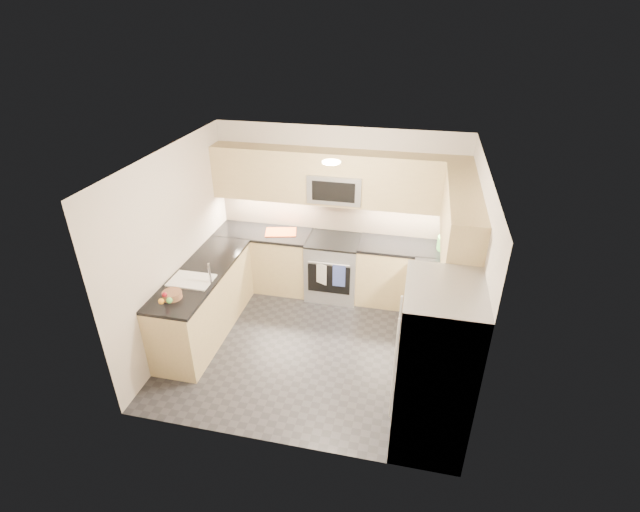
{
  "coord_description": "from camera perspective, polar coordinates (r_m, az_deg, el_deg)",
  "views": [
    {
      "loc": [
        1.11,
        -4.68,
        3.95
      ],
      "look_at": [
        0.0,
        0.35,
        1.15
      ],
      "focal_mm": 26.0,
      "sensor_mm": 36.0,
      "label": 1
    }
  ],
  "objects": [
    {
      "name": "floor",
      "position": [
        6.22,
        -0.71,
        -10.87
      ],
      "size": [
        3.6,
        3.2,
        0.0
      ],
      "primitive_type": "cube",
      "color": "#25252A",
      "rests_on": "ground"
    },
    {
      "name": "ceiling",
      "position": [
        5.02,
        -0.88,
        11.74
      ],
      "size": [
        3.6,
        3.2,
        0.02
      ],
      "primitive_type": "cube",
      "color": "beige",
      "rests_on": "wall_back"
    },
    {
      "name": "wall_back",
      "position": [
        6.93,
        2.24,
        5.56
      ],
      "size": [
        3.6,
        0.02,
        2.5
      ],
      "primitive_type": "cube",
      "color": "beige",
      "rests_on": "floor"
    },
    {
      "name": "wall_front",
      "position": [
        4.24,
        -5.79,
        -11.17
      ],
      "size": [
        3.6,
        0.02,
        2.5
      ],
      "primitive_type": "cube",
      "color": "beige",
      "rests_on": "floor"
    },
    {
      "name": "wall_left",
      "position": [
        6.14,
        -17.38,
        1.03
      ],
      "size": [
        0.02,
        3.2,
        2.5
      ],
      "primitive_type": "cube",
      "color": "beige",
      "rests_on": "floor"
    },
    {
      "name": "wall_right",
      "position": [
        5.45,
        18.01,
        -2.74
      ],
      "size": [
        0.02,
        3.2,
        2.5
      ],
      "primitive_type": "cube",
      "color": "beige",
      "rests_on": "floor"
    },
    {
      "name": "base_cab_back_left",
      "position": [
        7.27,
        -6.79,
        -0.47
      ],
      "size": [
        1.42,
        0.6,
        0.9
      ],
      "primitive_type": "cube",
      "color": "tan",
      "rests_on": "floor"
    },
    {
      "name": "base_cab_back_right",
      "position": [
        6.93,
        10.56,
        -2.35
      ],
      "size": [
        1.42,
        0.6,
        0.9
      ],
      "primitive_type": "cube",
      "color": "tan",
      "rests_on": "floor"
    },
    {
      "name": "base_cab_right",
      "position": [
        5.98,
        13.91,
        -8.3
      ],
      "size": [
        0.6,
        1.7,
        0.9
      ],
      "primitive_type": "cube",
      "color": "tan",
      "rests_on": "floor"
    },
    {
      "name": "base_cab_peninsula",
      "position": [
        6.4,
        -13.99,
        -5.59
      ],
      "size": [
        0.6,
        2.0,
        0.9
      ],
      "primitive_type": "cube",
      "color": "tan",
      "rests_on": "floor"
    },
    {
      "name": "countertop_back_left",
      "position": [
        7.06,
        -7.01,
        2.87
      ],
      "size": [
        1.42,
        0.63,
        0.04
      ],
      "primitive_type": "cube",
      "color": "black",
      "rests_on": "base_cab_back_left"
    },
    {
      "name": "countertop_back_right",
      "position": [
        6.7,
        10.91,
        1.1
      ],
      "size": [
        1.42,
        0.63,
        0.04
      ],
      "primitive_type": "cube",
      "color": "black",
      "rests_on": "base_cab_back_right"
    },
    {
      "name": "countertop_right",
      "position": [
        5.72,
        14.45,
        -4.51
      ],
      "size": [
        0.63,
        1.7,
        0.04
      ],
      "primitive_type": "cube",
      "color": "black",
      "rests_on": "base_cab_right"
    },
    {
      "name": "countertop_peninsula",
      "position": [
        6.16,
        -14.5,
        -1.96
      ],
      "size": [
        0.63,
        2.0,
        0.04
      ],
      "primitive_type": "cube",
      "color": "black",
      "rests_on": "base_cab_peninsula"
    },
    {
      "name": "upper_cab_back",
      "position": [
        6.56,
        2.05,
        9.61
      ],
      "size": [
        3.6,
        0.35,
        0.75
      ],
      "primitive_type": "cube",
      "color": "tan",
      "rests_on": "wall_back"
    },
    {
      "name": "upper_cab_right",
      "position": [
        5.42,
        16.9,
        4.14
      ],
      "size": [
        0.35,
        1.95,
        0.75
      ],
      "primitive_type": "cube",
      "color": "tan",
      "rests_on": "wall_right"
    },
    {
      "name": "backsplash_back",
      "position": [
        6.94,
        2.22,
        5.13
      ],
      "size": [
        3.6,
        0.01,
        0.51
      ],
      "primitive_type": "cube",
      "color": "tan",
      "rests_on": "wall_back"
    },
    {
      "name": "backsplash_right",
      "position": [
        5.86,
        17.62,
        -0.96
      ],
      "size": [
        0.01,
        2.3,
        0.51
      ],
      "primitive_type": "cube",
      "color": "tan",
      "rests_on": "wall_right"
    },
    {
      "name": "gas_range",
      "position": [
        6.99,
        1.63,
        -1.47
      ],
      "size": [
        0.76,
        0.65,
        0.91
      ],
      "primitive_type": "cube",
      "color": "#A0A3A8",
      "rests_on": "floor"
    },
    {
      "name": "range_cooktop",
      "position": [
        6.78,
        1.69,
        1.9
      ],
      "size": [
        0.76,
        0.65,
        0.03
      ],
      "primitive_type": "cube",
      "color": "black",
      "rests_on": "gas_range"
    },
    {
      "name": "oven_door_glass",
      "position": [
        6.72,
        1.1,
        -2.88
      ],
      "size": [
        0.62,
        0.02,
        0.45
      ],
      "primitive_type": "cube",
      "color": "black",
      "rests_on": "gas_range"
    },
    {
      "name": "oven_handle",
      "position": [
        6.56,
        1.08,
        -0.96
      ],
      "size": [
        0.6,
        0.02,
        0.02
      ],
      "primitive_type": "cylinder",
      "rotation": [
        0.0,
        1.57,
        0.0
      ],
      "color": "#B2B5BA",
      "rests_on": "gas_range"
    },
    {
      "name": "microwave",
      "position": [
        6.58,
        1.99,
        8.51
      ],
      "size": [
        0.76,
        0.4,
        0.4
      ],
      "primitive_type": "cube",
      "color": "gray",
      "rests_on": "upper_cab_back"
    },
    {
      "name": "microwave_door",
      "position": [
        6.39,
        1.65,
        7.89
      ],
      "size": [
        0.6,
        0.01,
        0.28
      ],
      "primitive_type": "cube",
      "color": "black",
      "rests_on": "microwave"
    },
    {
      "name": "refrigerator",
      "position": [
        4.68,
        13.88,
        -13.21
      ],
      "size": [
        0.7,
        0.9,
        1.8
      ],
      "primitive_type": "cube",
      "color": "#9D9EA4",
      "rests_on": "floor"
    },
    {
      "name": "fridge_handle_left",
      "position": [
        4.5,
        9.12,
        -13.77
      ],
      "size": [
        0.02,
        0.02,
        1.2
      ],
      "primitive_type": "cylinder",
      "color": "#B2B5BA",
      "rests_on": "refrigerator"
    },
    {
      "name": "fridge_handle_right",
      "position": [
        4.77,
        9.46,
        -10.91
      ],
      "size": [
        0.02,
        0.02,
        1.2
      ],
      "primitive_type": "cylinder",
      "color": "#B2B5BA",
      "rests_on": "refrigerator"
    },
    {
      "name": "sink_basin",
      "position": [
        5.99,
        -15.46,
        -3.47
      ],
      "size": [
        0.52,
        0.38,
        0.16
      ],
      "primitive_type": "cube",
      "color": "white",
      "rests_on": "base_cab_peninsula"
    },
    {
      "name": "faucet",
      "position": [
        5.78,
        -13.42,
        -2.12
      ],
      "size": [
        0.03,
        0.03,
        0.28
      ],
      "primitive_type": "cylinder",
      "color": "silver",
      "rests_on": "countertop_peninsula"
    },
    {
      "name": "utensil_bowl",
      "position": [
        6.68,
        15.58,
        1.48
      ],
      "size": [
        0.36,
        0.36,
        0.18
      ],
      "primitive_type": "cylinder",
      "rotation": [
        0.0,
        0.0,
        0.13
      ],
      "color": "#4CA446",
      "rests_on": "countertop_back_right"
    },
    {
      "name": "cutting_board",
      "position": [
        6.98,
        -4.84,
        2.94
      ],
      "size": [
        0.52,
        0.42,
        0.01
      ],
      "primitive_type": "cube",
      "rotation": [
        0.0,
        0.0,
        0.24
      ],
      "color": "#DA4514",
      "rests_on": "countertop_back_left"
    },
    {
      "name": "fruit_basket",
      "position": [
        5.67,
        -17.74,
        -4.59
      ],
      "size": [
        0.26,
        0.26,
        0.08
      ],
      "primitive_type": "cylinder",
      "rotation": [
        0.0,
        0.0,
        0.15
      ],
      "color": "brown",
      "rests_on": "countertop_peninsula"
    },
    {
      "name": "fruit_apple",
      "position": [
        5.56,
        -18.59,
        -4.54
      ],
      "size": [
        0.06,
        0.06,
        0.06
      ],
      "primitive_type": "sphere",
      "color": "maroon",
      "rests_on": "fruit_basket"
    },
    {
      "name": "fruit_pear",
      "position": [
        5.44,
        -18.05,
        -5.21
      ],
      "size": [
        0.07,
        0.07,
        0.07
      ],
      "primitive_type": "sphere",
      "color": "#50B34D",
      "rests_on": "fruit_basket"
    },
    {
      "name": "dish_towel_check",
      "position": [
        6.65,
        0.18,
        -2.22
      ],
      "size": [
        0.16,
        0.08,
        0.32
      ],
      "primitive_type": "cube",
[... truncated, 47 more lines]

